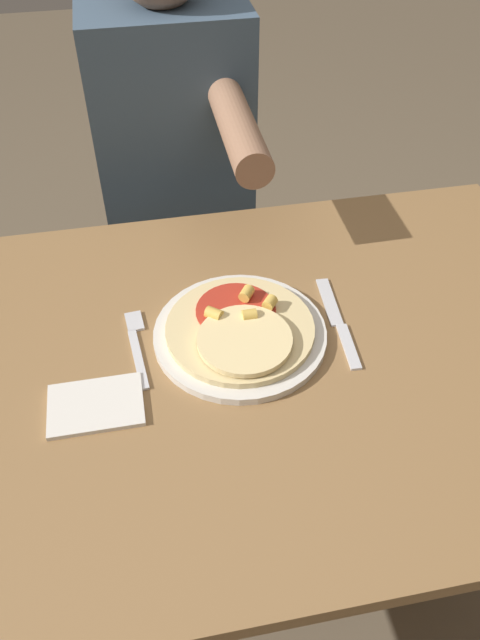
% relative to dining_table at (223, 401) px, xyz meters
% --- Properties ---
extents(ground_plane, '(8.00, 8.00, 0.00)m').
position_rel_dining_table_xyz_m(ground_plane, '(0.00, 0.00, -0.62)').
color(ground_plane, brown).
extents(dining_table, '(1.29, 0.82, 0.73)m').
position_rel_dining_table_xyz_m(dining_table, '(0.00, 0.00, 0.00)').
color(dining_table, olive).
rests_on(dining_table, ground_plane).
extents(plate, '(0.29, 0.29, 0.01)m').
position_rel_dining_table_xyz_m(plate, '(0.04, 0.05, 0.11)').
color(plate, silver).
rests_on(plate, dining_table).
extents(pizza, '(0.25, 0.25, 0.04)m').
position_rel_dining_table_xyz_m(pizza, '(0.04, 0.04, 0.13)').
color(pizza, '#E0C689').
rests_on(pizza, plate).
extents(fork, '(0.03, 0.18, 0.00)m').
position_rel_dining_table_xyz_m(fork, '(-0.13, 0.06, 0.11)').
color(fork, silver).
rests_on(fork, dining_table).
extents(knife, '(0.03, 0.22, 0.00)m').
position_rel_dining_table_xyz_m(knife, '(0.21, 0.05, 0.11)').
color(knife, silver).
rests_on(knife, dining_table).
extents(napkin, '(0.14, 0.10, 0.01)m').
position_rel_dining_table_xyz_m(napkin, '(-0.20, -0.05, 0.11)').
color(napkin, silver).
rests_on(napkin, dining_table).
extents(person_diner, '(0.35, 0.52, 1.22)m').
position_rel_dining_table_xyz_m(person_diner, '(0.00, 0.65, 0.08)').
color(person_diner, '#2D2D38').
rests_on(person_diner, ground_plane).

